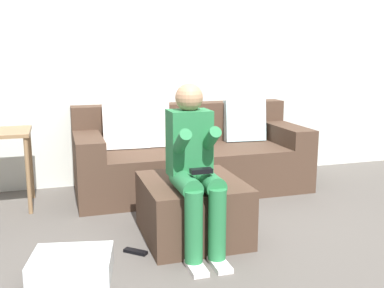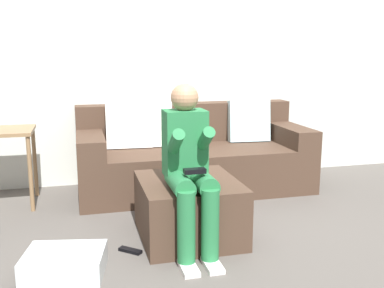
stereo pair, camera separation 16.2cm
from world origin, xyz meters
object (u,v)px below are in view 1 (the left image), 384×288
person_seated (194,164)px  remote_by_storage_bin (136,252)px  storage_bin (72,265)px  couch_sectional (189,156)px  ottoman (192,209)px

person_seated → remote_by_storage_bin: person_seated is taller
person_seated → storage_bin: (-0.82, -0.15, -0.53)m
couch_sectional → remote_by_storage_bin: couch_sectional is taller
storage_bin → couch_sectional: bearing=52.2°
ottoman → storage_bin: 0.95m
person_seated → remote_by_storage_bin: 0.72m
remote_by_storage_bin → ottoman: bearing=61.5°
couch_sectional → ottoman: bearing=-105.4°
ottoman → remote_by_storage_bin: 0.52m
person_seated → remote_by_storage_bin: size_ratio=6.77×
couch_sectional → ottoman: 1.22m
storage_bin → remote_by_storage_bin: bearing=26.2°
ottoman → person_seated: size_ratio=0.68×
couch_sectional → storage_bin: bearing=-127.8°
storage_bin → remote_by_storage_bin: (0.42, 0.21, -0.06)m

